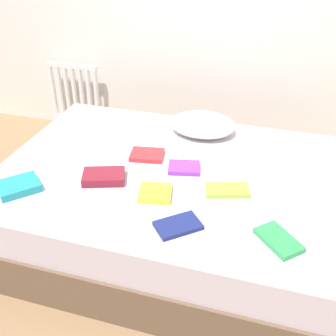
% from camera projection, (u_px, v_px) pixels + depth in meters
% --- Properties ---
extents(ground_plane, '(8.00, 8.00, 0.00)m').
position_uv_depth(ground_plane, '(166.00, 233.00, 2.72)').
color(ground_plane, '#93704C').
extents(bed, '(2.00, 1.50, 0.50)m').
position_uv_depth(bed, '(166.00, 203.00, 2.59)').
color(bed, brown).
rests_on(bed, ground).
extents(radiator, '(0.49, 0.04, 0.54)m').
position_uv_depth(radiator, '(75.00, 93.00, 3.79)').
color(radiator, white).
rests_on(radiator, ground).
extents(pillow, '(0.45, 0.35, 0.13)m').
position_uv_depth(pillow, '(202.00, 124.00, 2.81)').
color(pillow, white).
rests_on(pillow, bed).
extents(textbook_teal, '(0.28, 0.28, 0.04)m').
position_uv_depth(textbook_teal, '(19.00, 186.00, 2.26)').
color(textbook_teal, teal).
rests_on(textbook_teal, bed).
extents(textbook_purple, '(0.21, 0.18, 0.03)m').
position_uv_depth(textbook_purple, '(184.00, 168.00, 2.44)').
color(textbook_purple, purple).
rests_on(textbook_purple, bed).
extents(textbook_red, '(0.22, 0.18, 0.03)m').
position_uv_depth(textbook_red, '(147.00, 155.00, 2.57)').
color(textbook_red, red).
rests_on(textbook_red, bed).
extents(textbook_yellow, '(0.20, 0.20, 0.03)m').
position_uv_depth(textbook_yellow, '(155.00, 193.00, 2.22)').
color(textbook_yellow, yellow).
rests_on(textbook_yellow, bed).
extents(textbook_maroon, '(0.27, 0.22, 0.05)m').
position_uv_depth(textbook_maroon, '(104.00, 177.00, 2.34)').
color(textbook_maroon, maroon).
rests_on(textbook_maroon, bed).
extents(textbook_lime, '(0.26, 0.19, 0.02)m').
position_uv_depth(textbook_lime, '(227.00, 190.00, 2.25)').
color(textbook_lime, '#8CC638').
rests_on(textbook_lime, bed).
extents(textbook_green, '(0.25, 0.25, 0.03)m').
position_uv_depth(textbook_green, '(279.00, 240.00, 1.91)').
color(textbook_green, green).
rests_on(textbook_green, bed).
extents(textbook_navy, '(0.25, 0.25, 0.02)m').
position_uv_depth(textbook_navy, '(178.00, 225.00, 2.00)').
color(textbook_navy, navy).
rests_on(textbook_navy, bed).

